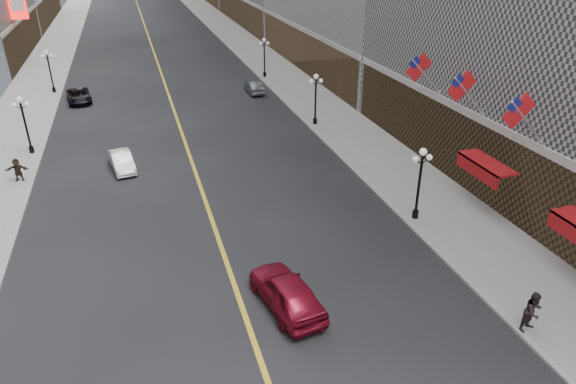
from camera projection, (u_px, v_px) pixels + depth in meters
sidewalk_east at (273, 68)px, 65.84m from camera, size 6.00×230.00×0.15m
sidewalk_west at (37, 85)px, 58.54m from camera, size 6.00×230.00×0.15m
lane_line at (156, 59)px, 70.76m from camera, size 0.25×200.00×0.02m
streetlamp_east_1 at (420, 176)px, 29.84m from camera, size 1.26×0.44×4.52m
streetlamp_east_2 at (316, 94)px, 45.21m from camera, size 1.26×0.44×4.52m
streetlamp_east_3 at (264, 53)px, 60.58m from camera, size 1.26×0.44×4.52m
streetlamp_west_2 at (24, 119)px, 39.06m from camera, size 1.26×0.44×4.52m
streetlamp_west_3 at (49, 67)px, 54.43m from camera, size 1.26×0.44×4.52m
flag_3 at (521, 114)px, 26.22m from camera, size 2.87×0.12×2.87m
flag_4 at (464, 89)px, 30.49m from camera, size 2.87×0.12×2.87m
flag_5 at (421, 70)px, 34.76m from camera, size 2.87×0.12×2.87m
awning_c at (484, 165)px, 30.88m from camera, size 1.40×4.00×0.93m
car_nb_mid at (122, 161)px, 37.49m from camera, size 1.97×4.15×1.31m
car_nb_far at (79, 96)px, 52.60m from camera, size 2.83×5.06×1.34m
car_sb_mid at (287, 292)px, 23.51m from camera, size 2.87×5.33×1.72m
car_sb_far at (254, 87)px, 55.57m from camera, size 1.45×3.99×1.31m
ped_east_walk at (533, 312)px, 21.89m from camera, size 1.02×0.70×1.92m
ped_west_far at (17, 170)px, 35.37m from camera, size 1.56×0.64×1.63m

